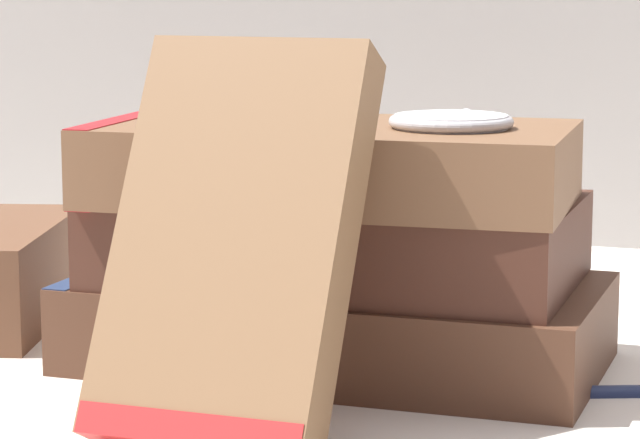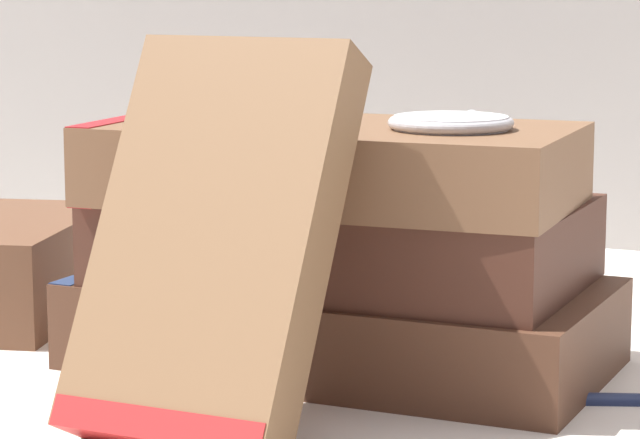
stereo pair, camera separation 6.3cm
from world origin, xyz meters
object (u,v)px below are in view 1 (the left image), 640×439
at_px(pocket_watch, 451,121).
at_px(book_flat_middle, 329,238).
at_px(book_leaning_front, 232,256).
at_px(reading_glasses, 237,301).
at_px(book_flat_bottom, 327,322).
at_px(book_flat_top, 320,163).

bearing_deg(pocket_watch, book_flat_middle, 171.10).
relative_size(book_leaning_front, reading_glasses, 1.32).
height_order(book_flat_middle, book_leaning_front, book_leaning_front).
xyz_separation_m(book_flat_bottom, book_flat_top, (0.00, -0.01, 0.08)).
xyz_separation_m(book_flat_middle, reading_glasses, (-0.09, 0.10, -0.06)).
height_order(book_flat_bottom, reading_glasses, book_flat_bottom).
bearing_deg(book_leaning_front, reading_glasses, 112.49).
bearing_deg(book_flat_bottom, pocket_watch, -7.51).
height_order(pocket_watch, reading_glasses, pocket_watch).
height_order(book_flat_bottom, book_flat_top, book_flat_top).
xyz_separation_m(book_flat_middle, book_flat_top, (0.00, -0.01, 0.04)).
bearing_deg(book_flat_bottom, book_leaning_front, -89.03).
distance_m(book_leaning_front, reading_glasses, 0.25).
height_order(book_flat_middle, pocket_watch, pocket_watch).
distance_m(book_flat_bottom, reading_glasses, 0.14).
relative_size(book_flat_bottom, book_flat_top, 1.10).
bearing_deg(book_flat_top, pocket_watch, -0.95).
bearing_deg(book_flat_top, book_flat_bottom, 87.08).
bearing_deg(book_leaning_front, book_flat_top, 91.68).
bearing_deg(pocket_watch, book_flat_top, -176.81).
xyz_separation_m(book_flat_middle, book_leaning_front, (0.00, -0.12, 0.01)).
height_order(book_flat_middle, book_flat_top, book_flat_top).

